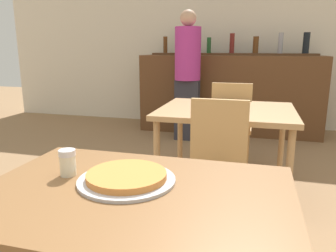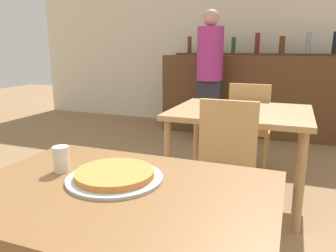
{
  "view_description": "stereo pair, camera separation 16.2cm",
  "coord_description": "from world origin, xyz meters",
  "px_view_note": "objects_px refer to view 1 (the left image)",
  "views": [
    {
      "loc": [
        0.39,
        -0.97,
        1.24
      ],
      "look_at": [
        -0.03,
        0.55,
        0.86
      ],
      "focal_mm": 35.0,
      "sensor_mm": 36.0,
      "label": 1
    },
    {
      "loc": [
        0.54,
        -0.92,
        1.24
      ],
      "look_at": [
        -0.03,
        0.55,
        0.86
      ],
      "focal_mm": 35.0,
      "sensor_mm": 36.0,
      "label": 2
    }
  ],
  "objects_px": {
    "pizza_tray": "(127,177)",
    "cheese_shaker": "(68,162)",
    "chair_far_side_back": "(231,121)",
    "chair_far_side_front": "(216,161)",
    "person_standing": "(188,72)"
  },
  "relations": [
    {
      "from": "chair_far_side_back",
      "to": "person_standing",
      "type": "xyz_separation_m",
      "value": [
        -0.67,
        1.05,
        0.41
      ]
    },
    {
      "from": "chair_far_side_front",
      "to": "chair_far_side_back",
      "type": "xyz_separation_m",
      "value": [
        -0.0,
        1.23,
        0.0
      ]
    },
    {
      "from": "chair_far_side_front",
      "to": "chair_far_side_back",
      "type": "height_order",
      "value": "same"
    },
    {
      "from": "chair_far_side_front",
      "to": "pizza_tray",
      "type": "bearing_deg",
      "value": -102.35
    },
    {
      "from": "cheese_shaker",
      "to": "person_standing",
      "type": "xyz_separation_m",
      "value": [
        -0.22,
        3.27,
        0.12
      ]
    },
    {
      "from": "chair_far_side_back",
      "to": "cheese_shaker",
      "type": "relative_size",
      "value": 8.92
    },
    {
      "from": "pizza_tray",
      "to": "person_standing",
      "type": "relative_size",
      "value": 0.21
    },
    {
      "from": "chair_far_side_back",
      "to": "pizza_tray",
      "type": "xyz_separation_m",
      "value": [
        -0.22,
        -2.22,
        0.25
      ]
    },
    {
      "from": "chair_far_side_back",
      "to": "pizza_tray",
      "type": "relative_size",
      "value": 2.55
    },
    {
      "from": "chair_far_side_front",
      "to": "person_standing",
      "type": "height_order",
      "value": "person_standing"
    },
    {
      "from": "chair_far_side_front",
      "to": "pizza_tray",
      "type": "xyz_separation_m",
      "value": [
        -0.22,
        -0.98,
        0.25
      ]
    },
    {
      "from": "pizza_tray",
      "to": "cheese_shaker",
      "type": "bearing_deg",
      "value": -179.98
    },
    {
      "from": "pizza_tray",
      "to": "cheese_shaker",
      "type": "height_order",
      "value": "cheese_shaker"
    },
    {
      "from": "pizza_tray",
      "to": "person_standing",
      "type": "height_order",
      "value": "person_standing"
    },
    {
      "from": "chair_far_side_front",
      "to": "chair_far_side_back",
      "type": "relative_size",
      "value": 1.0
    }
  ]
}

